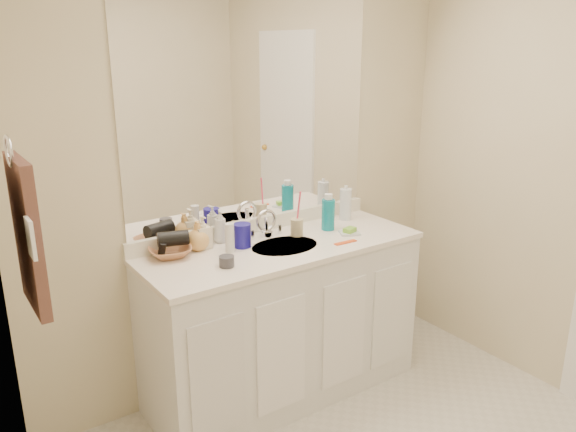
{
  "coord_description": "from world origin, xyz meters",
  "views": [
    {
      "loc": [
        -1.55,
        -1.27,
        1.89
      ],
      "look_at": [
        0.0,
        0.97,
        1.05
      ],
      "focal_mm": 35.0,
      "sensor_mm": 36.0,
      "label": 1
    }
  ],
  "objects": [
    {
      "name": "backsplash",
      "position": [
        0.0,
        1.29,
        0.92
      ],
      "size": [
        1.52,
        0.03,
        0.08
      ],
      "primitive_type": "cube",
      "color": "white",
      "rests_on": "countertop"
    },
    {
      "name": "vanity_cabinet",
      "position": [
        0.0,
        1.02,
        0.42
      ],
      "size": [
        1.5,
        0.55,
        0.85
      ],
      "primitive_type": "cube",
      "color": "white",
      "rests_on": "floor"
    },
    {
      "name": "orange_comb",
      "position": [
        0.29,
        0.86,
        0.88
      ],
      "size": [
        0.14,
        0.03,
        0.01
      ],
      "primitive_type": "cube",
      "rotation": [
        0.0,
        0.0,
        -0.05
      ],
      "color": "#EA4C18",
      "rests_on": "countertop"
    },
    {
      "name": "hair_dryer",
      "position": [
        -0.54,
        1.2,
        0.97
      ],
      "size": [
        0.17,
        0.11,
        0.08
      ],
      "primitive_type": "cylinder",
      "rotation": [
        0.0,
        1.57,
        -0.27
      ],
      "color": "black",
      "rests_on": "wicker_basket"
    },
    {
      "name": "dark_jar",
      "position": [
        -0.39,
        0.93,
        0.91
      ],
      "size": [
        0.08,
        0.08,
        0.05
      ],
      "primitive_type": "cylinder",
      "rotation": [
        0.0,
        0.0,
        0.05
      ],
      "color": "#36353C",
      "rests_on": "countertop"
    },
    {
      "name": "clear_pump_bottle",
      "position": [
        0.56,
        1.18,
        0.97
      ],
      "size": [
        0.09,
        0.09,
        0.19
      ],
      "primitive_type": "cylinder",
      "rotation": [
        0.0,
        0.0,
        0.29
      ],
      "color": "silver",
      "rests_on": "countertop"
    },
    {
      "name": "wicker_basket",
      "position": [
        -0.56,
        1.2,
        0.91
      ],
      "size": [
        0.25,
        0.25,
        0.05
      ],
      "primitive_type": "imported",
      "rotation": [
        0.0,
        0.0,
        -0.19
      ],
      "color": "#A66743",
      "rests_on": "countertop"
    },
    {
      "name": "extra_white_bottle",
      "position": [
        -0.28,
        1.09,
        0.95
      ],
      "size": [
        0.06,
        0.06,
        0.15
      ],
      "primitive_type": "cylinder",
      "rotation": [
        0.0,
        0.0,
        0.3
      ],
      "color": "silver",
      "rests_on": "countertop"
    },
    {
      "name": "wall_left",
      "position": [
        -1.3,
        0.0,
        1.2
      ],
      "size": [
        0.02,
        2.6,
        2.4
      ],
      "primitive_type": "cube",
      "color": "beige",
      "rests_on": "floor"
    },
    {
      "name": "countertop",
      "position": [
        0.0,
        1.02,
        0.86
      ],
      "size": [
        1.52,
        0.57,
        0.03
      ],
      "primitive_type": "cube",
      "color": "white",
      "rests_on": "vanity_cabinet"
    },
    {
      "name": "mirror",
      "position": [
        0.0,
        1.29,
        1.56
      ],
      "size": [
        1.48,
        0.01,
        1.2
      ],
      "primitive_type": "cube",
      "color": "white",
      "rests_on": "wall_back"
    },
    {
      "name": "hand_towel",
      "position": [
        -1.25,
        0.77,
        1.25
      ],
      "size": [
        0.04,
        0.32,
        0.55
      ],
      "primitive_type": "cube",
      "color": "#432923",
      "rests_on": "towel_ring"
    },
    {
      "name": "soap_dish",
      "position": [
        0.4,
        0.95,
        0.89
      ],
      "size": [
        0.13,
        0.12,
        0.01
      ],
      "primitive_type": "cube",
      "rotation": [
        0.0,
        0.0,
        -0.41
      ],
      "color": "silver",
      "rests_on": "countertop"
    },
    {
      "name": "faucet",
      "position": [
        0.0,
        1.18,
        0.94
      ],
      "size": [
        0.02,
        0.02,
        0.11
      ],
      "primitive_type": "cylinder",
      "color": "silver",
      "rests_on": "countertop"
    },
    {
      "name": "wall_back",
      "position": [
        0.0,
        1.3,
        1.2
      ],
      "size": [
        2.6,
        0.02,
        2.4
      ],
      "primitive_type": "cube",
      "color": "beige",
      "rests_on": "floor"
    },
    {
      "name": "green_soap",
      "position": [
        0.4,
        0.95,
        0.9
      ],
      "size": [
        0.08,
        0.07,
        0.02
      ],
      "primitive_type": "cube",
      "rotation": [
        0.0,
        0.0,
        0.28
      ],
      "color": "#76C32F",
      "rests_on": "soap_dish"
    },
    {
      "name": "blue_mug",
      "position": [
        -0.19,
        1.12,
        0.94
      ],
      "size": [
        0.11,
        0.11,
        0.13
      ],
      "primitive_type": "cylinder",
      "rotation": [
        0.0,
        0.0,
        -0.2
      ],
      "color": "navy",
      "rests_on": "countertop"
    },
    {
      "name": "sink_basin",
      "position": [
        0.0,
        1.0,
        0.87
      ],
      "size": [
        0.37,
        0.37,
        0.02
      ],
      "primitive_type": "cylinder",
      "color": "#B8B6A1",
      "rests_on": "countertop"
    },
    {
      "name": "mouthwash_bottle",
      "position": [
        0.35,
        1.09,
        0.97
      ],
      "size": [
        0.1,
        0.1,
        0.18
      ],
      "primitive_type": "cylinder",
      "rotation": [
        0.0,
        0.0,
        -0.37
      ],
      "color": "#0C7E94",
      "rests_on": "countertop"
    },
    {
      "name": "toothbrush",
      "position": [
        0.16,
        1.1,
        1.03
      ],
      "size": [
        0.02,
        0.04,
        0.2
      ],
      "primitive_type": "cylinder",
      "rotation": [
        0.14,
        0.0,
        0.2
      ],
      "color": "#FF4367",
      "rests_on": "tan_cup"
    },
    {
      "name": "towel_ring",
      "position": [
        -1.27,
        0.77,
        1.55
      ],
      "size": [
        0.01,
        0.11,
        0.11
      ],
      "primitive_type": "torus",
      "rotation": [
        0.0,
        1.57,
        0.0
      ],
      "color": "silver",
      "rests_on": "wall_left"
    },
    {
      "name": "soap_bottle_white",
      "position": [
        -0.25,
        1.25,
        0.97
      ],
      "size": [
        0.09,
        0.09,
        0.18
      ],
      "primitive_type": "imported",
      "rotation": [
        0.0,
        0.0,
        -0.35
      ],
      "color": "silver",
      "rests_on": "countertop"
    },
    {
      "name": "switch_plate",
      "position": [
        -1.27,
        0.57,
        1.3
      ],
      "size": [
        0.01,
        0.08,
        0.13
      ],
      "primitive_type": "cube",
      "color": "white",
      "rests_on": "wall_left"
    },
    {
      "name": "soap_bottle_cream",
      "position": [
        -0.37,
        1.22,
        0.97
      ],
      "size": [
        0.08,
        0.08,
        0.17
      ],
      "primitive_type": "imported",
      "rotation": [
        0.0,
        0.0,
        0.03
      ],
      "color": "#F8ECCA",
      "rests_on": "countertop"
    },
    {
      "name": "tan_cup",
      "position": [
        0.15,
        1.1,
        0.93
      ],
      "size": [
        0.09,
        0.09,
        0.1
      ],
      "primitive_type": "cylinder",
      "rotation": [
        0.0,
        0.0,
        0.42
      ],
      "color": "#C8BA8D",
      "rests_on": "countertop"
    },
    {
      "name": "soap_bottle_yellow",
      "position": [
        -0.4,
        1.21,
        0.96
      ],
      "size": [
        0.14,
        0.14,
        0.15
      ],
      "primitive_type": "imported",
      "rotation": [
        0.0,
        0.0,
        -0.17
      ],
      "color": "#EBAF5B",
      "rests_on": "countertop"
    }
  ]
}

